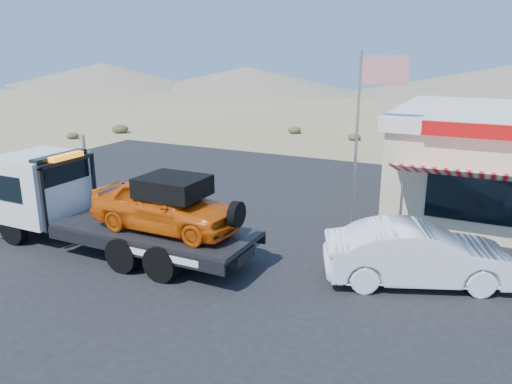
{
  "coord_description": "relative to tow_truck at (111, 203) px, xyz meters",
  "views": [
    {
      "loc": [
        8.88,
        -11.66,
        6.08
      ],
      "look_at": [
        1.92,
        2.59,
        1.5
      ],
      "focal_mm": 35.0,
      "sensor_mm": 36.0,
      "label": 1
    }
  ],
  "objects": [
    {
      "name": "distant_hills",
      "position": [
        -8.34,
        55.74,
        0.33
      ],
      "size": [
        126.0,
        48.0,
        4.2
      ],
      "color": "#726B59",
      "rests_on": "ground"
    },
    {
      "name": "white_sedan",
      "position": [
        8.81,
        1.8,
        -0.73
      ],
      "size": [
        5.21,
        3.45,
        1.62
      ],
      "primitive_type": "imported",
      "rotation": [
        0.0,
        0.0,
        1.96
      ],
      "color": "white",
      "rests_on": "asphalt_lot"
    },
    {
      "name": "ground",
      "position": [
        1.43,
        0.6,
        -1.56
      ],
      "size": [
        120.0,
        120.0,
        0.0
      ],
      "primitive_type": "plane",
      "color": "#8C7750",
      "rests_on": "ground"
    },
    {
      "name": "asphalt_lot",
      "position": [
        3.43,
        3.6,
        -1.55
      ],
      "size": [
        32.0,
        24.0,
        0.02
      ],
      "primitive_type": "cube",
      "color": "black",
      "rests_on": "ground"
    },
    {
      "name": "tow_truck",
      "position": [
        0.0,
        0.0,
        0.0
      ],
      "size": [
        8.66,
        2.57,
        2.9
      ],
      "color": "black",
      "rests_on": "asphalt_lot"
    },
    {
      "name": "desert_scrub",
      "position": [
        -12.52,
        9.01,
        -1.27
      ],
      "size": [
        20.91,
        33.88,
        0.66
      ],
      "color": "#3E4324",
      "rests_on": "ground"
    },
    {
      "name": "flagpole",
      "position": [
        6.36,
        5.1,
        2.21
      ],
      "size": [
        1.55,
        0.1,
        6.0
      ],
      "color": "#99999E",
      "rests_on": "asphalt_lot"
    }
  ]
}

